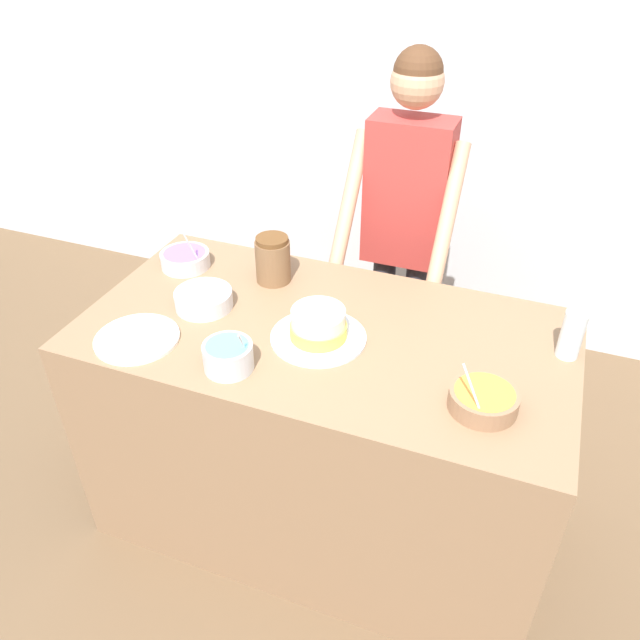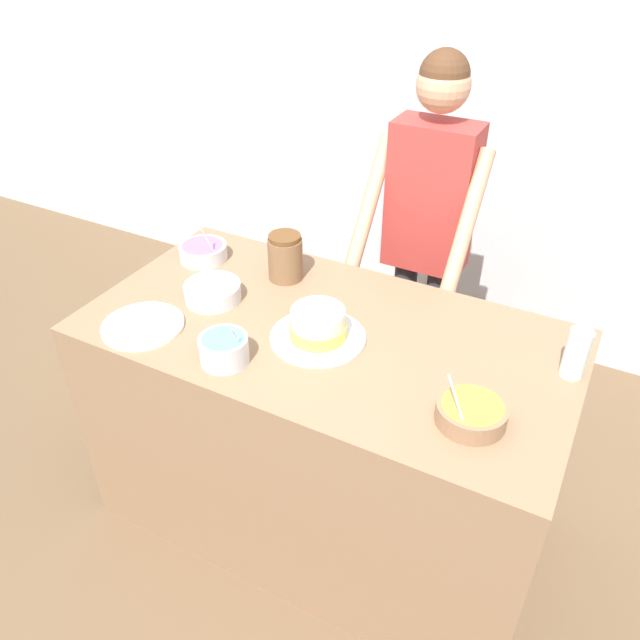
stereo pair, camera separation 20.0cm
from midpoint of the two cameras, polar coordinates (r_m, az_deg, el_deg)
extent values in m
plane|color=brown|center=(2.50, -2.04, -23.79)|extent=(14.00, 14.00, 0.00)
cube|color=silver|center=(3.29, 16.01, 18.96)|extent=(10.00, 0.05, 2.60)
cube|color=#8C6B4C|center=(2.37, 2.92, -10.07)|extent=(1.63, 0.85, 0.92)
cylinder|color=#2D2D38|center=(2.97, 9.30, -1.27)|extent=(0.10, 0.10, 0.81)
cylinder|color=#2D2D38|center=(2.94, 12.05, -2.07)|extent=(0.10, 0.10, 0.81)
cube|color=#B23833|center=(2.61, 12.34, 10.86)|extent=(0.34, 0.18, 0.60)
cylinder|color=tan|center=(2.52, 6.85, 10.44)|extent=(0.06, 0.38, 0.50)
cylinder|color=tan|center=(2.42, 15.59, 8.31)|extent=(0.06, 0.38, 0.50)
sphere|color=tan|center=(2.47, 13.66, 20.11)|extent=(0.20, 0.20, 0.20)
sphere|color=#51331E|center=(2.46, 13.78, 20.90)|extent=(0.19, 0.19, 0.19)
cylinder|color=silver|center=(2.03, 2.71, -1.70)|extent=(0.31, 0.31, 0.01)
cylinder|color=#F2DB4C|center=(2.01, 2.73, -1.07)|extent=(0.19, 0.19, 0.05)
cylinder|color=#F4EABC|center=(1.98, 2.77, -0.01)|extent=(0.17, 0.17, 0.05)
cylinder|color=white|center=(1.97, 2.79, 0.64)|extent=(0.17, 0.17, 0.01)
cylinder|color=silver|center=(1.92, -5.85, -2.81)|extent=(0.15, 0.15, 0.09)
cylinder|color=#60B7E0|center=(1.90, -5.92, -1.93)|extent=(0.13, 0.13, 0.01)
cylinder|color=silver|center=(1.88, -4.43, -2.19)|extent=(0.02, 0.07, 0.15)
cylinder|color=#936B4C|center=(1.79, 16.83, -8.28)|extent=(0.20, 0.20, 0.06)
cylinder|color=#EF9938|center=(1.78, 16.96, -7.72)|extent=(0.17, 0.17, 0.01)
cylinder|color=silver|center=(1.70, 15.92, -7.84)|extent=(0.10, 0.04, 0.17)
cylinder|color=silver|center=(2.22, -7.27, 2.48)|extent=(0.20, 0.20, 0.06)
cylinder|color=white|center=(2.21, -7.32, 3.02)|extent=(0.17, 0.17, 0.01)
cylinder|color=silver|center=(2.48, -8.38, 6.11)|extent=(0.19, 0.19, 0.06)
cylinder|color=#9E66B7|center=(2.47, -8.42, 6.59)|extent=(0.16, 0.16, 0.01)
cylinder|color=silver|center=(2.40, -7.74, 6.90)|extent=(0.04, 0.07, 0.18)
cylinder|color=silver|center=(2.03, 25.06, -2.89)|extent=(0.07, 0.07, 0.16)
cylinder|color=white|center=(2.13, -13.35, -0.60)|extent=(0.27, 0.27, 0.01)
cylinder|color=brown|center=(2.31, -0.71, 5.54)|extent=(0.13, 0.13, 0.16)
cylinder|color=brown|center=(2.27, -0.72, 7.49)|extent=(0.12, 0.12, 0.02)
camera|label=1|loc=(0.10, -87.14, 2.00)|focal=35.00mm
camera|label=2|loc=(0.10, 92.86, -2.00)|focal=35.00mm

